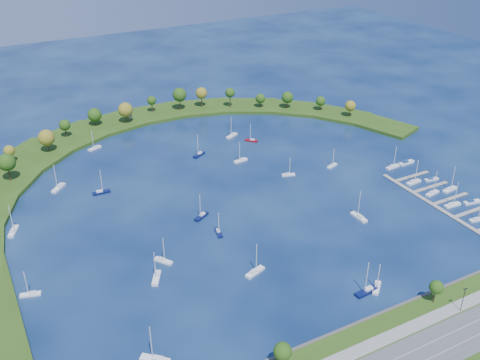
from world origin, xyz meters
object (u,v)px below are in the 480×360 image
moored_boat_16 (101,192)px  docked_boat_2 (477,219)px  moored_boat_4 (201,216)px  docked_boat_10 (393,166)px  moored_boat_11 (255,271)px  moored_boat_8 (251,140)px  moored_boat_9 (219,232)px  moored_boat_1 (232,135)px  docked_boat_5 (472,202)px  moored_boat_12 (332,165)px  moored_boat_7 (155,359)px  moored_boat_13 (156,277)px  docked_boat_11 (406,163)px  harbor_tower (130,115)px  dock_system (454,207)px  docked_boat_6 (432,193)px  moored_boat_0 (13,231)px  docked_boat_7 (450,189)px  moored_boat_15 (58,187)px  moored_boat_19 (241,160)px  moored_boat_18 (377,287)px  moored_boat_5 (288,174)px  moored_boat_3 (95,148)px  moored_boat_14 (30,294)px  moored_boat_2 (359,217)px  docked_boat_4 (452,204)px  moored_boat_17 (199,154)px  moored_boat_6 (367,291)px  moored_boat_10 (163,260)px  docked_boat_9 (431,179)px

moored_boat_16 → docked_boat_2: moored_boat_16 is taller
moored_boat_4 → docked_boat_10: bearing=148.6°
moored_boat_11 → moored_boat_8: bearing=42.7°
moored_boat_9 → moored_boat_1: bearing=161.3°
docked_boat_2 → docked_boat_5: (10.44, 12.14, -0.21)m
moored_boat_12 → docked_boat_5: size_ratio=1.13×
moored_boat_7 → moored_boat_13: (15.26, 39.59, -0.04)m
moored_boat_16 → docked_boat_11: size_ratio=1.32×
harbor_tower → docked_boat_2: size_ratio=0.39×
dock_system → moored_boat_12: (-25.36, 62.44, 0.51)m
moored_boat_7 → moored_boat_16: (14.92, 116.19, -0.06)m
moored_boat_16 → docked_boat_6: bearing=-25.7°
moored_boat_0 → moored_boat_1: moored_boat_0 is taller
moored_boat_13 → docked_boat_7: size_ratio=1.00×
moored_boat_16 → moored_boat_4: bearing=-48.9°
moored_boat_8 → moored_boat_15: moored_boat_15 is taller
docked_boat_5 → moored_boat_19: bearing=139.1°
harbor_tower → docked_boat_2: docked_boat_2 is taller
moored_boat_18 → docked_boat_10: bearing=-176.6°
moored_boat_5 → docked_boat_6: docked_boat_6 is taller
docked_boat_6 → dock_system: bearing=-99.9°
moored_boat_3 → moored_boat_14: bearing=43.3°
moored_boat_18 → moored_boat_12: bearing=-158.6°
moored_boat_3 → docked_boat_10: size_ratio=0.95×
harbor_tower → moored_boat_5: 121.57m
moored_boat_0 → moored_boat_8: moored_boat_0 is taller
moored_boat_1 → moored_boat_4: bearing=27.0°
docked_boat_11 → dock_system: bearing=-107.7°
moored_boat_4 → docked_boat_10: docked_boat_10 is taller
moored_boat_15 → moored_boat_14: bearing=24.2°
moored_boat_5 → moored_boat_1: bearing=111.0°
moored_boat_15 → docked_boat_6: moored_boat_15 is taller
moored_boat_2 → moored_boat_4: 72.55m
moored_boat_3 → moored_boat_8: 91.73m
moored_boat_7 → docked_boat_4: (159.43, 24.88, -0.05)m
moored_boat_15 → docked_boat_11: 185.06m
moored_boat_3 → moored_boat_7: 170.97m
moored_boat_14 → docked_boat_6: docked_boat_6 is taller
moored_boat_3 → moored_boat_11: bearing=78.7°
moored_boat_17 → docked_boat_7: docked_boat_7 is taller
docked_boat_2 → docked_boat_10: 58.82m
moored_boat_12 → moored_boat_19: (-40.85, 29.03, 0.04)m
moored_boat_3 → moored_boat_6: (56.15, -174.53, 0.08)m
moored_boat_4 → moored_boat_3: bearing=-106.0°
moored_boat_4 → docked_boat_7: docked_boat_7 is taller
dock_system → docked_boat_7: size_ratio=6.17×
moored_boat_10 → docked_boat_7: 148.87m
dock_system → docked_boat_9: docked_boat_9 is taller
moored_boat_2 → docked_boat_11: bearing=-62.7°
moored_boat_1 → docked_boat_7: bearing=93.7°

